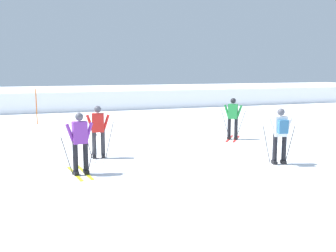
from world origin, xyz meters
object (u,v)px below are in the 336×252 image
at_px(skier_green, 233,117).
at_px(trail_marker_pole, 36,107).
at_px(skier_white, 280,133).
at_px(skier_red, 98,130).
at_px(skier_purple, 80,142).

distance_m(skier_green, trail_marker_pole, 10.50).
xyz_separation_m(skier_white, skier_red, (-4.97, 2.73, -0.04)).
bearing_deg(trail_marker_pole, skier_green, -45.17).
distance_m(skier_white, skier_red, 5.67).
height_order(skier_white, trail_marker_pole, trail_marker_pole).
bearing_deg(skier_green, skier_purple, -153.84).
bearing_deg(trail_marker_pole, skier_white, -60.40).
distance_m(skier_green, skier_red, 5.94).
height_order(skier_purple, trail_marker_pole, trail_marker_pole).
relative_size(skier_white, trail_marker_pole, 0.93).
bearing_deg(trail_marker_pole, skier_red, -79.56).
height_order(skier_red, trail_marker_pole, trail_marker_pole).
bearing_deg(skier_white, skier_purple, 170.62).
distance_m(skier_purple, trail_marker_pole, 10.71).
relative_size(skier_green, trail_marker_pole, 0.93).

